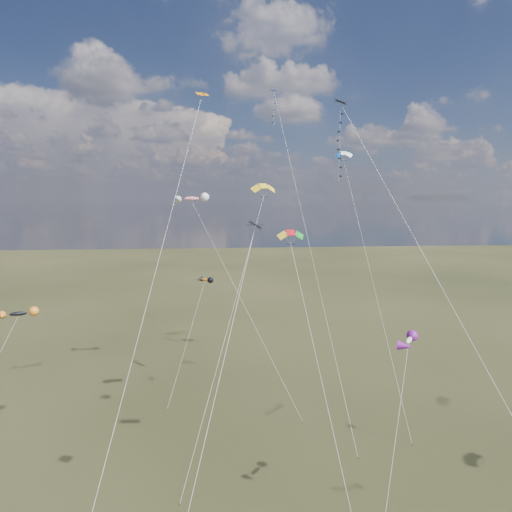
{
  "coord_description": "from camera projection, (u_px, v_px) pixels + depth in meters",
  "views": [
    {
      "loc": [
        -4.29,
        -25.99,
        24.62
      ],
      "look_at": [
        0.0,
        18.0,
        19.0
      ],
      "focal_mm": 32.0,
      "sensor_mm": 36.0,
      "label": 1
    }
  ],
  "objects": [
    {
      "name": "diamond_black_high",
      "position": [
        351.0,
        158.0,
        38.09
      ],
      "size": [
        11.81,
        22.31,
        32.94
      ],
      "color": "black",
      "rests_on": "ground"
    },
    {
      "name": "diamond_navy_tall",
      "position": [
        279.0,
        129.0,
        59.56
      ],
      "size": [
        5.67,
        23.71,
        39.06
      ],
      "color": "#091B53",
      "rests_on": "ground"
    },
    {
      "name": "diamond_black_mid",
      "position": [
        232.0,
        323.0,
        28.02
      ],
      "size": [
        7.34,
        13.24,
        23.07
      ],
      "color": "black",
      "rests_on": "ground"
    },
    {
      "name": "diamond_orange_center",
      "position": [
        168.0,
        223.0,
        31.52
      ],
      "size": [
        8.52,
        18.3,
        32.95
      ],
      "color": "#CE6C05",
      "rests_on": "ground"
    },
    {
      "name": "parafoil_yellow",
      "position": [
        263.0,
        187.0,
        47.42
      ],
      "size": [
        9.72,
        14.22,
        26.53
      ],
      "color": "yellow",
      "rests_on": "ground"
    },
    {
      "name": "parafoil_blue_white",
      "position": [
        344.0,
        155.0,
        62.49
      ],
      "size": [
        2.92,
        22.08,
        31.37
      ],
      "color": "#0B4CAF",
      "rests_on": "ground"
    },
    {
      "name": "parafoil_tricolor",
      "position": [
        291.0,
        234.0,
        38.49
      ],
      "size": [
        3.76,
        15.75,
        22.27
      ],
      "color": "yellow",
      "rests_on": "ground"
    },
    {
      "name": "novelty_black_orange",
      "position": [
        18.0,
        314.0,
        50.45
      ],
      "size": [
        5.72,
        10.16,
        12.5
      ],
      "color": "black",
      "rests_on": "ground"
    },
    {
      "name": "novelty_orange_black",
      "position": [
        205.0,
        280.0,
        60.67
      ],
      "size": [
        5.69,
        10.08,
        14.3
      ],
      "color": "orange",
      "rests_on": "ground"
    },
    {
      "name": "novelty_white_purple",
      "position": [
        409.0,
        341.0,
        33.48
      ],
      "size": [
        5.72,
        7.96,
        14.66
      ],
      "color": "silver",
      "rests_on": "ground"
    },
    {
      "name": "novelty_redwhite_stripe",
      "position": [
        192.0,
        199.0,
        61.05
      ],
      "size": [
        14.55,
        16.16,
        25.28
      ],
      "color": "red",
      "rests_on": "ground"
    }
  ]
}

